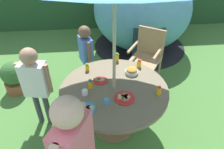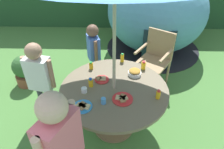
{
  "view_description": "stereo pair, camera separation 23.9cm",
  "coord_description": "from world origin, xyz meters",
  "px_view_note": "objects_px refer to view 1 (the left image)",
  "views": [
    {
      "loc": [
        -0.21,
        -1.91,
        2.32
      ],
      "look_at": [
        -0.02,
        0.0,
        0.91
      ],
      "focal_mm": 33.37,
      "sensor_mm": 36.0,
      "label": 1
    },
    {
      "loc": [
        0.03,
        -1.92,
        2.32
      ],
      "look_at": [
        -0.02,
        0.0,
        0.91
      ],
      "focal_mm": 33.37,
      "sensor_mm": 36.0,
      "label": 2
    }
  ],
  "objects_px": {
    "garden_table": "(114,96)",
    "juice_bottle_center_front": "(159,91)",
    "juice_bottle_far_left": "(117,57)",
    "dome_tent": "(142,10)",
    "child_in_blue_shirt": "(86,50)",
    "child_in_pink_shirt": "(73,146)",
    "juice_bottle_mid_right": "(87,67)",
    "cup_near": "(106,101)",
    "wooden_chair": "(147,54)",
    "juice_bottle_near_right": "(90,84)",
    "plate_center_back": "(124,98)",
    "plate_mid_left": "(100,80)",
    "plate_near_left": "(86,109)",
    "cup_far": "(85,92)",
    "snack_bowl": "(132,71)",
    "potted_plant": "(14,77)",
    "child_in_white_shirt": "(35,79)",
    "juice_bottle_far_right": "(139,63)"
  },
  "relations": [
    {
      "from": "garden_table",
      "to": "juice_bottle_center_front",
      "type": "xyz_separation_m",
      "value": [
        0.5,
        -0.16,
        0.18
      ]
    },
    {
      "from": "plate_center_back",
      "to": "juice_bottle_center_front",
      "type": "xyz_separation_m",
      "value": [
        0.4,
        0.04,
        0.04
      ]
    },
    {
      "from": "wooden_chair",
      "to": "cup_near",
      "type": "xyz_separation_m",
      "value": [
        -0.77,
        -1.27,
        0.19
      ]
    },
    {
      "from": "child_in_blue_shirt",
      "to": "juice_bottle_mid_right",
      "type": "distance_m",
      "value": 0.56
    },
    {
      "from": "dome_tent",
      "to": "plate_center_back",
      "type": "distance_m",
      "value": 2.6
    },
    {
      "from": "snack_bowl",
      "to": "garden_table",
      "type": "bearing_deg",
      "value": -133.32
    },
    {
      "from": "snack_bowl",
      "to": "juice_bottle_far_left",
      "type": "xyz_separation_m",
      "value": [
        -0.16,
        0.32,
        0.02
      ]
    },
    {
      "from": "wooden_chair",
      "to": "child_in_blue_shirt",
      "type": "relative_size",
      "value": 0.87
    },
    {
      "from": "child_in_pink_shirt",
      "to": "plate_mid_left",
      "type": "bearing_deg",
      "value": 11.23
    },
    {
      "from": "dome_tent",
      "to": "juice_bottle_far_left",
      "type": "distance_m",
      "value": 1.85
    },
    {
      "from": "child_in_pink_shirt",
      "to": "cup_near",
      "type": "xyz_separation_m",
      "value": [
        0.31,
        0.64,
        -0.15
      ]
    },
    {
      "from": "child_in_blue_shirt",
      "to": "plate_center_back",
      "type": "xyz_separation_m",
      "value": [
        0.44,
        -1.16,
        0.01
      ]
    },
    {
      "from": "juice_bottle_far_left",
      "to": "dome_tent",
      "type": "bearing_deg",
      "value": 67.08
    },
    {
      "from": "cup_far",
      "to": "plate_near_left",
      "type": "bearing_deg",
      "value": -86.21
    },
    {
      "from": "cup_near",
      "to": "child_in_white_shirt",
      "type": "bearing_deg",
      "value": 152.12
    },
    {
      "from": "juice_bottle_mid_right",
      "to": "cup_near",
      "type": "height_order",
      "value": "juice_bottle_mid_right"
    },
    {
      "from": "potted_plant",
      "to": "child_in_blue_shirt",
      "type": "xyz_separation_m",
      "value": [
        1.2,
        0.02,
        0.43
      ]
    },
    {
      "from": "juice_bottle_far_left",
      "to": "juice_bottle_near_right",
      "type": "bearing_deg",
      "value": -124.4
    },
    {
      "from": "wooden_chair",
      "to": "potted_plant",
      "type": "distance_m",
      "value": 2.22
    },
    {
      "from": "child_in_blue_shirt",
      "to": "juice_bottle_far_left",
      "type": "distance_m",
      "value": 0.58
    },
    {
      "from": "juice_bottle_center_front",
      "to": "juice_bottle_mid_right",
      "type": "height_order",
      "value": "juice_bottle_center_front"
    },
    {
      "from": "garden_table",
      "to": "juice_bottle_far_left",
      "type": "relative_size",
      "value": 10.03
    },
    {
      "from": "juice_bottle_center_front",
      "to": "cup_far",
      "type": "height_order",
      "value": "juice_bottle_center_front"
    },
    {
      "from": "juice_bottle_near_right",
      "to": "plate_center_back",
      "type": "bearing_deg",
      "value": -30.81
    },
    {
      "from": "cup_near",
      "to": "wooden_chair",
      "type": "bearing_deg",
      "value": 58.76
    },
    {
      "from": "dome_tent",
      "to": "potted_plant",
      "type": "relative_size",
      "value": 4.02
    },
    {
      "from": "child_in_pink_shirt",
      "to": "juice_bottle_far_left",
      "type": "xyz_separation_m",
      "value": [
        0.52,
        1.49,
        -0.12
      ]
    },
    {
      "from": "child_in_blue_shirt",
      "to": "juice_bottle_near_right",
      "type": "xyz_separation_m",
      "value": [
        0.06,
        -0.93,
        0.06
      ]
    },
    {
      "from": "plate_center_back",
      "to": "cup_near",
      "type": "xyz_separation_m",
      "value": [
        -0.21,
        -0.07,
        0.02
      ]
    },
    {
      "from": "juice_bottle_mid_right",
      "to": "dome_tent",
      "type": "bearing_deg",
      "value": 58.91
    },
    {
      "from": "potted_plant",
      "to": "juice_bottle_mid_right",
      "type": "xyz_separation_m",
      "value": [
        1.23,
        -0.54,
        0.48
      ]
    },
    {
      "from": "plate_mid_left",
      "to": "cup_near",
      "type": "distance_m",
      "value": 0.42
    },
    {
      "from": "juice_bottle_near_right",
      "to": "juice_bottle_far_left",
      "type": "relative_size",
      "value": 0.89
    },
    {
      "from": "plate_mid_left",
      "to": "juice_bottle_mid_right",
      "type": "height_order",
      "value": "juice_bottle_mid_right"
    },
    {
      "from": "juice_bottle_far_right",
      "to": "cup_far",
      "type": "bearing_deg",
      "value": -145.64
    },
    {
      "from": "child_in_blue_shirt",
      "to": "child_in_pink_shirt",
      "type": "height_order",
      "value": "child_in_pink_shirt"
    },
    {
      "from": "child_in_blue_shirt",
      "to": "garden_table",
      "type": "bearing_deg",
      "value": 0.0
    },
    {
      "from": "plate_center_back",
      "to": "cup_near",
      "type": "relative_size",
      "value": 3.27
    },
    {
      "from": "juice_bottle_far_left",
      "to": "cup_far",
      "type": "relative_size",
      "value": 1.92
    },
    {
      "from": "juice_bottle_near_right",
      "to": "juice_bottle_center_front",
      "type": "distance_m",
      "value": 0.81
    },
    {
      "from": "child_in_white_shirt",
      "to": "plate_mid_left",
      "type": "distance_m",
      "value": 0.8
    },
    {
      "from": "child_in_white_shirt",
      "to": "juice_bottle_near_right",
      "type": "xyz_separation_m",
      "value": [
        0.68,
        -0.16,
        -0.0
      ]
    },
    {
      "from": "plate_near_left",
      "to": "cup_far",
      "type": "relative_size",
      "value": 3.09
    },
    {
      "from": "child_in_blue_shirt",
      "to": "cup_near",
      "type": "distance_m",
      "value": 1.25
    },
    {
      "from": "snack_bowl",
      "to": "juice_bottle_mid_right",
      "type": "xyz_separation_m",
      "value": [
        -0.58,
        0.12,
        0.01
      ]
    },
    {
      "from": "child_in_pink_shirt",
      "to": "juice_bottle_center_front",
      "type": "relative_size",
      "value": 12.27
    },
    {
      "from": "wooden_chair",
      "to": "plate_mid_left",
      "type": "xyz_separation_m",
      "value": [
        -0.82,
        -0.85,
        0.17
      ]
    },
    {
      "from": "child_in_white_shirt",
      "to": "cup_far",
      "type": "bearing_deg",
      "value": -12.56
    },
    {
      "from": "plate_near_left",
      "to": "cup_near",
      "type": "height_order",
      "value": "cup_near"
    },
    {
      "from": "garden_table",
      "to": "cup_near",
      "type": "xyz_separation_m",
      "value": [
        -0.11,
        -0.26,
        0.16
      ]
    }
  ]
}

